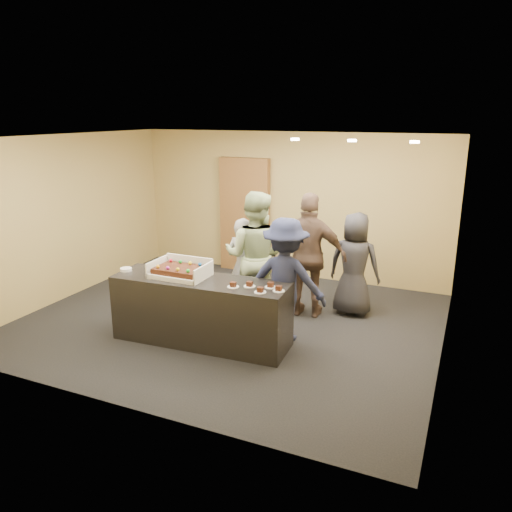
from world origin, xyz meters
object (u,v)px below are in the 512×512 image
person_sage_man (255,256)px  person_brown_extra (309,256)px  plate_stack (126,269)px  person_navy_man (285,281)px  storage_cabinet (245,215)px  sheet_cake (180,270)px  person_server_grey (243,266)px  cake_box (181,272)px  serving_counter (201,311)px  person_dark_suit (354,264)px

person_sage_man → person_brown_extra: person_sage_man is taller
plate_stack → person_navy_man: (2.14, 0.62, -0.06)m
storage_cabinet → person_brown_extra: bearing=-42.3°
sheet_cake → person_server_grey: (0.39, 1.17, -0.24)m
cake_box → plate_stack: 0.84m
cake_box → person_navy_man: bearing=20.7°
storage_cabinet → sheet_cake: 3.23m
person_brown_extra → cake_box: bearing=41.8°
serving_counter → person_brown_extra: 1.88m
storage_cabinet → sheet_cake: storage_cabinet is taller
person_server_grey → person_brown_extra: person_brown_extra is taller
storage_cabinet → person_navy_man: size_ratio=1.29×
cake_box → sheet_cake: bearing=-91.0°
serving_counter → person_server_grey: 1.21m
person_sage_man → person_dark_suit: 1.54m
storage_cabinet → plate_stack: size_ratio=13.69×
cake_box → person_server_grey: (0.39, 1.14, -0.19)m
storage_cabinet → sheet_cake: size_ratio=3.44×
person_navy_man → serving_counter: bearing=22.2°
plate_stack → person_server_grey: (1.22, 1.26, -0.16)m
storage_cabinet → person_brown_extra: (1.87, -1.70, -0.15)m
person_server_grey → person_brown_extra: bearing=-156.2°
plate_stack → person_dark_suit: person_dark_suit is taller
person_server_grey → person_navy_man: person_navy_man is taller
serving_counter → person_brown_extra: person_brown_extra is taller
sheet_cake → person_sage_man: 1.25m
person_sage_man → serving_counter: bearing=65.9°
sheet_cake → person_sage_man: bearing=60.3°
sheet_cake → plate_stack: 0.83m
serving_counter → plate_stack: size_ratio=14.87×
sheet_cake → person_navy_man: size_ratio=0.37×
serving_counter → storage_cabinet: storage_cabinet is taller
storage_cabinet → person_navy_man: storage_cabinet is taller
person_dark_suit → serving_counter: bearing=49.3°
sheet_cake → person_navy_man: 1.42m
plate_stack → person_sage_man: (1.45, 1.18, 0.05)m
serving_counter → sheet_cake: bearing=176.7°
cake_box → person_server_grey: bearing=70.9°
person_sage_man → sheet_cake: bearing=52.1°
person_server_grey → storage_cabinet: bearing=-60.5°
person_dark_suit → cake_box: bearing=43.9°
storage_cabinet → cake_box: (0.52, -3.16, -0.16)m
person_navy_man → sheet_cake: bearing=16.4°
plate_stack → person_navy_man: size_ratio=0.09×
plate_stack → person_brown_extra: (2.17, 1.58, 0.03)m
cake_box → sheet_cake: 0.06m
serving_counter → plate_stack: 1.23m
storage_cabinet → person_brown_extra: storage_cabinet is taller
person_sage_man → person_server_grey: bearing=-27.5°
plate_stack → person_brown_extra: 2.68m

